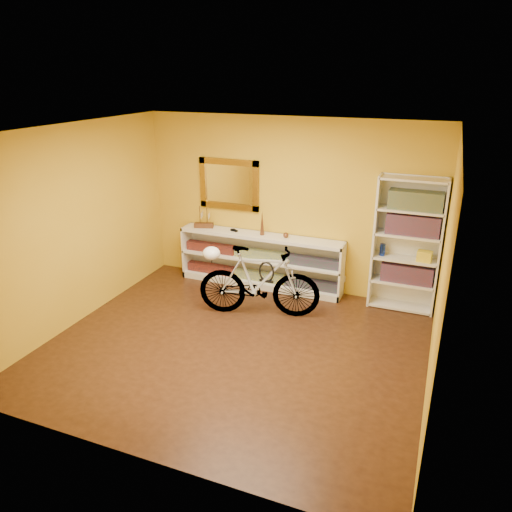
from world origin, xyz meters
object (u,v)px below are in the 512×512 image
at_px(bookcase, 407,245).
at_px(bicycle, 259,282).
at_px(console_unit, 260,260).
at_px(helmet, 211,253).

height_order(bookcase, bicycle, bookcase).
xyz_separation_m(console_unit, bookcase, (2.14, 0.03, 0.52)).
height_order(console_unit, helmet, helmet).
xyz_separation_m(bicycle, helmet, (-0.63, -0.16, 0.38)).
bearing_deg(bookcase, helmet, -155.69).
relative_size(console_unit, bicycle, 1.53).
distance_m(console_unit, helmet, 1.21).
height_order(console_unit, bicycle, bicycle).
height_order(bookcase, helmet, bookcase).
bearing_deg(helmet, bicycle, 14.12).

